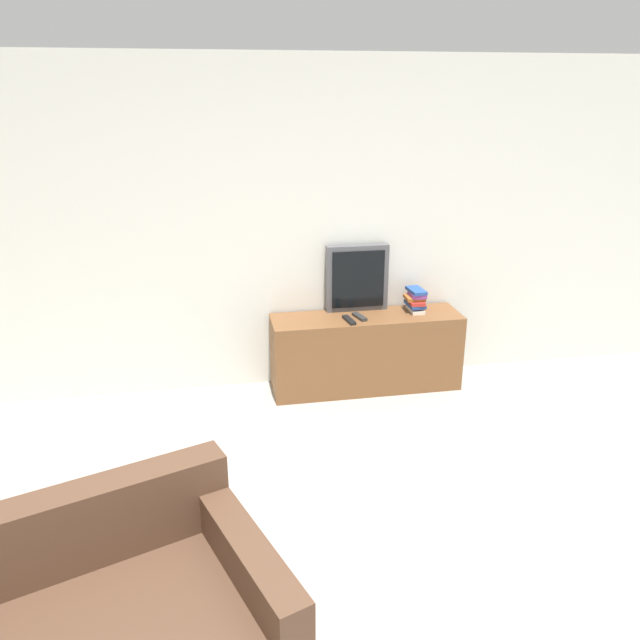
{
  "coord_description": "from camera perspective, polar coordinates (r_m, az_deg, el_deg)",
  "views": [
    {
      "loc": [
        -0.39,
        -1.79,
        2.34
      ],
      "look_at": [
        0.35,
        2.24,
        0.82
      ],
      "focal_mm": 35.0,
      "sensor_mm": 36.0,
      "label": 1
    }
  ],
  "objects": [
    {
      "name": "remote_secondary",
      "position": [
        4.89,
        2.67,
        -0.01
      ],
      "size": [
        0.08,
        0.19,
        0.02
      ],
      "rotation": [
        0.0,
        0.0,
        0.15
      ],
      "color": "black",
      "rests_on": "tv_stand"
    },
    {
      "name": "book_stack",
      "position": [
        5.15,
        8.73,
        1.81
      ],
      "size": [
        0.16,
        0.23,
        0.19
      ],
      "color": "silver",
      "rests_on": "tv_stand"
    },
    {
      "name": "wall_back",
      "position": [
        4.94,
        -5.72,
        8.13
      ],
      "size": [
        9.0,
        0.06,
        2.6
      ],
      "color": "silver",
      "rests_on": "ground_plane"
    },
    {
      "name": "remote_on_stand",
      "position": [
        4.97,
        3.63,
        0.3
      ],
      "size": [
        0.09,
        0.18,
        0.02
      ],
      "rotation": [
        0.0,
        0.0,
        0.25
      ],
      "color": "#2D2D2D",
      "rests_on": "tv_stand"
    },
    {
      "name": "tv_stand",
      "position": [
        5.13,
        4.21,
        -2.93
      ],
      "size": [
        1.54,
        0.42,
        0.63
      ],
      "color": "brown",
      "rests_on": "ground_plane"
    },
    {
      "name": "television",
      "position": [
        5.08,
        3.41,
        3.85
      ],
      "size": [
        0.51,
        0.09,
        0.54
      ],
      "color": "#4C4C51",
      "rests_on": "tv_stand"
    }
  ]
}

